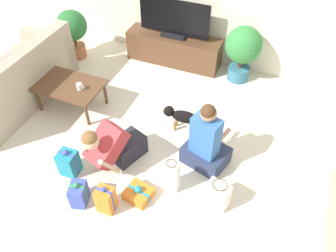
% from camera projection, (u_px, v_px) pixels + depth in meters
% --- Properties ---
extents(ground_plane, '(16.00, 16.00, 0.00)m').
position_uv_depth(ground_plane, '(150.00, 175.00, 3.96)').
color(ground_plane, beige).
extents(sofa_left, '(0.89, 2.01, 0.87)m').
position_uv_depth(sofa_left, '(14.00, 84.00, 4.74)').
color(sofa_left, tan).
rests_on(sofa_left, ground_plane).
extents(coffee_table, '(0.92, 0.62, 0.41)m').
position_uv_depth(coffee_table, '(70.00, 87.00, 4.59)').
color(coffee_table, brown).
rests_on(coffee_table, ground_plane).
extents(tv_console, '(1.58, 0.40, 0.49)m').
position_uv_depth(tv_console, '(174.00, 49.00, 5.50)').
color(tv_console, brown).
rests_on(tv_console, ground_plane).
extents(tv, '(1.15, 0.20, 0.61)m').
position_uv_depth(tv, '(174.00, 21.00, 5.13)').
color(tv, black).
rests_on(tv, tv_console).
extents(potted_plant_back_right, '(0.56, 0.56, 0.90)m').
position_uv_depth(potted_plant_back_right, '(243.00, 49.00, 4.94)').
color(potted_plant_back_right, '#336B84').
rests_on(potted_plant_back_right, ground_plane).
extents(potted_plant_corner_left, '(0.50, 0.50, 0.83)m').
position_uv_depth(potted_plant_corner_left, '(72.00, 29.00, 5.44)').
color(potted_plant_corner_left, '#A36042').
rests_on(potted_plant_corner_left, ground_plane).
extents(person_kneeling, '(0.55, 0.82, 0.78)m').
position_uv_depth(person_kneeling, '(113.00, 146.00, 3.84)').
color(person_kneeling, '#23232D').
rests_on(person_kneeling, ground_plane).
extents(person_sitting, '(0.61, 0.57, 0.97)m').
position_uv_depth(person_sitting, '(206.00, 144.00, 3.86)').
color(person_sitting, '#283351').
rests_on(person_sitting, ground_plane).
extents(dog, '(0.55, 0.18, 0.36)m').
position_uv_depth(dog, '(181.00, 116.00, 4.35)').
color(dog, black).
rests_on(dog, ground_plane).
extents(gift_box_a, '(0.22, 0.26, 0.34)m').
position_uv_depth(gift_box_a, '(79.00, 194.00, 3.60)').
color(gift_box_a, '#3D51BC').
rests_on(gift_box_a, ground_plane).
extents(gift_box_b, '(0.19, 0.17, 0.40)m').
position_uv_depth(gift_box_b, '(106.00, 199.00, 3.52)').
color(gift_box_b, orange).
rests_on(gift_box_b, ground_plane).
extents(gift_box_c, '(0.21, 0.20, 0.39)m').
position_uv_depth(gift_box_c, '(69.00, 163.00, 3.88)').
color(gift_box_c, teal).
rests_on(gift_box_c, ground_plane).
extents(gift_box_d, '(0.33, 0.31, 0.19)m').
position_uv_depth(gift_box_d, '(139.00, 193.00, 3.70)').
color(gift_box_d, orange).
rests_on(gift_box_d, ground_plane).
extents(gift_bag_a, '(0.28, 0.20, 0.37)m').
position_uv_depth(gift_bag_a, '(218.00, 195.00, 3.56)').
color(gift_bag_a, white).
rests_on(gift_bag_a, ground_plane).
extents(gift_bag_b, '(0.19, 0.12, 0.46)m').
position_uv_depth(gift_bag_b, '(171.00, 176.00, 3.67)').
color(gift_bag_b, white).
rests_on(gift_bag_b, ground_plane).
extents(mug, '(0.12, 0.08, 0.09)m').
position_uv_depth(mug, '(80.00, 86.00, 4.45)').
color(mug, silver).
rests_on(mug, coffee_table).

